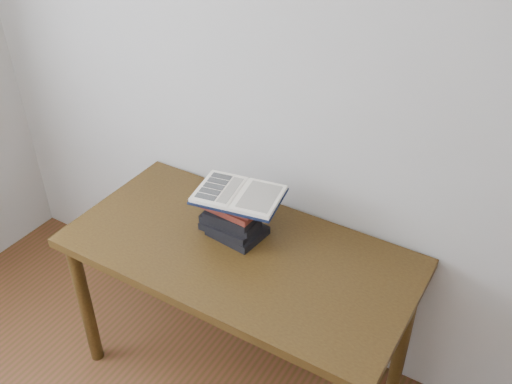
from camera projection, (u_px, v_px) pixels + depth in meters
The scene contains 3 objects.
desk at pixel (239, 267), 2.33m from camera, with size 1.41×0.70×0.75m.
book_stack at pixel (233, 216), 2.30m from camera, with size 0.27×0.19×0.18m.
open_book at pixel (239, 195), 2.24m from camera, with size 0.37×0.29×0.03m.
Camera 1 is at (0.88, -0.07, 2.24)m, focal length 40.00 mm.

